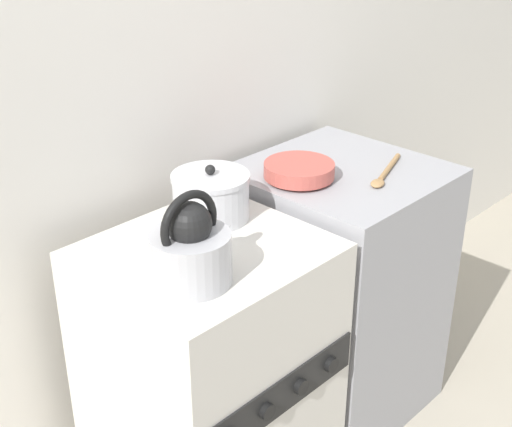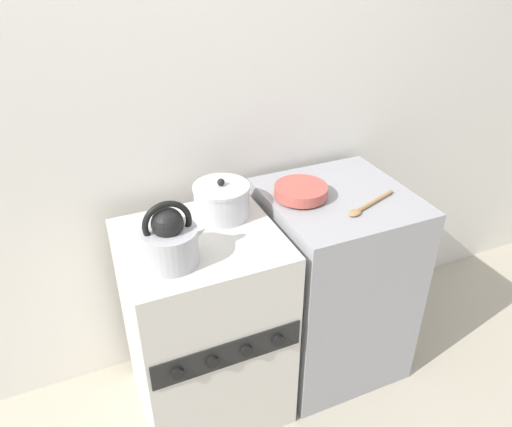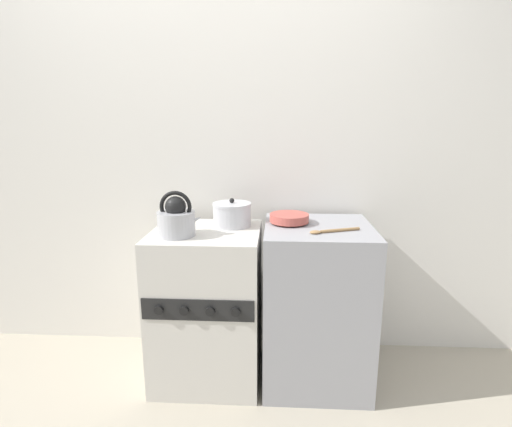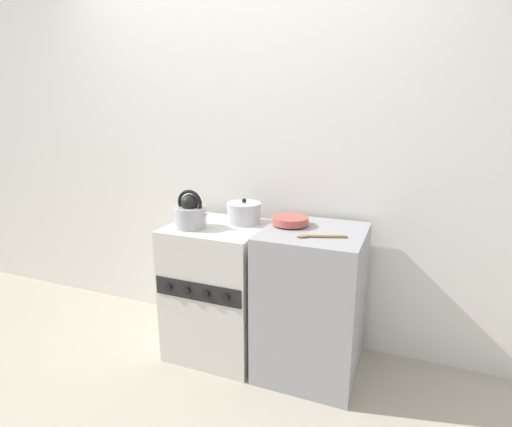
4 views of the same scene
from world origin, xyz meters
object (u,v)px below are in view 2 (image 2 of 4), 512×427
object	(u,v)px
cooking_pot	(222,200)
enamel_bowl	(301,191)
stove	(206,326)
kettle	(170,240)

from	to	relation	value
cooking_pot	enamel_bowl	xyz separation A→B (m)	(0.32, -0.05, -0.01)
stove	kettle	world-z (taller)	kettle
stove	kettle	bearing A→B (deg)	-143.49
kettle	enamel_bowl	bearing A→B (deg)	16.24
stove	kettle	xyz separation A→B (m)	(-0.13, -0.09, 0.51)
cooking_pot	enamel_bowl	world-z (taller)	cooking_pot
cooking_pot	kettle	bearing A→B (deg)	-140.54
cooking_pot	enamel_bowl	distance (m)	0.32
stove	enamel_bowl	bearing A→B (deg)	9.23
kettle	enamel_bowl	world-z (taller)	kettle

